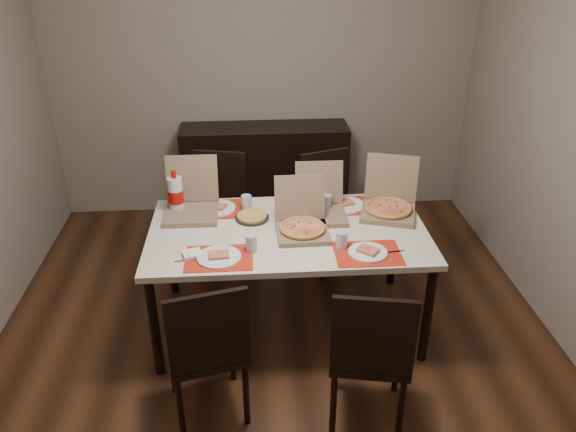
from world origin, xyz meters
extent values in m
cube|color=#462715|center=(0.00, 0.00, -0.01)|extent=(3.80, 4.00, 0.02)
cube|color=gray|center=(0.00, 2.01, 1.30)|extent=(3.80, 0.02, 2.60)
cube|color=black|center=(0.00, 1.78, 0.45)|extent=(1.50, 0.40, 0.90)
cube|color=beige|center=(0.10, 0.15, 0.73)|extent=(1.80, 1.00, 0.04)
cylinder|color=black|center=(-0.74, -0.29, 0.35)|extent=(0.06, 0.06, 0.71)
cylinder|color=black|center=(0.94, -0.29, 0.35)|extent=(0.06, 0.06, 0.71)
cylinder|color=black|center=(-0.74, 0.59, 0.35)|extent=(0.06, 0.06, 0.71)
cylinder|color=black|center=(0.94, 0.59, 0.35)|extent=(0.06, 0.06, 0.71)
cube|color=black|center=(-0.42, -0.60, 0.45)|extent=(0.51, 0.51, 0.04)
cube|color=black|center=(-0.37, -0.78, 0.70)|extent=(0.42, 0.13, 0.46)
cylinder|color=black|center=(-0.55, -0.82, 0.21)|extent=(0.04, 0.04, 0.43)
cylinder|color=black|center=(-0.20, -0.73, 0.21)|extent=(0.04, 0.04, 0.43)
cylinder|color=black|center=(-0.63, -0.47, 0.21)|extent=(0.04, 0.04, 0.43)
cylinder|color=black|center=(-0.28, -0.38, 0.21)|extent=(0.04, 0.04, 0.43)
cube|color=black|center=(0.48, -0.69, 0.45)|extent=(0.49, 0.49, 0.04)
cube|color=black|center=(0.44, -0.88, 0.70)|extent=(0.42, 0.11, 0.46)
cylinder|color=black|center=(0.27, -0.84, 0.21)|extent=(0.04, 0.04, 0.43)
cylinder|color=black|center=(0.62, -0.90, 0.21)|extent=(0.04, 0.04, 0.43)
cylinder|color=black|center=(0.34, -0.48, 0.21)|extent=(0.04, 0.04, 0.43)
cylinder|color=black|center=(0.69, -0.55, 0.21)|extent=(0.04, 0.04, 0.43)
cube|color=black|center=(-0.42, 0.94, 0.45)|extent=(0.50, 0.50, 0.04)
cube|color=black|center=(-0.38, 1.13, 0.70)|extent=(0.42, 0.12, 0.46)
cylinder|color=black|center=(-0.21, 1.08, 0.21)|extent=(0.04, 0.04, 0.43)
cylinder|color=black|center=(-0.56, 1.15, 0.21)|extent=(0.04, 0.04, 0.43)
cylinder|color=black|center=(-0.28, 0.73, 0.21)|extent=(0.04, 0.04, 0.43)
cylinder|color=black|center=(-0.63, 0.80, 0.21)|extent=(0.04, 0.04, 0.43)
cube|color=black|center=(0.51, 0.89, 0.45)|extent=(0.53, 0.53, 0.04)
cube|color=black|center=(0.45, 1.07, 0.70)|extent=(0.41, 0.17, 0.46)
cylinder|color=black|center=(0.62, 1.12, 0.21)|extent=(0.04, 0.04, 0.43)
cylinder|color=black|center=(0.29, 1.00, 0.21)|extent=(0.04, 0.04, 0.43)
cylinder|color=black|center=(0.74, 0.78, 0.21)|extent=(0.04, 0.04, 0.43)
cylinder|color=black|center=(0.40, 0.66, 0.21)|extent=(0.04, 0.04, 0.43)
cube|color=red|center=(-0.34, -0.17, 0.75)|extent=(0.40, 0.30, 0.00)
cylinder|color=white|center=(-0.34, -0.17, 0.76)|extent=(0.26, 0.26, 0.01)
cube|color=#E1B670|center=(-0.34, -0.17, 0.78)|extent=(0.13, 0.10, 0.02)
cylinder|color=#AEB1BA|center=(-0.15, -0.10, 0.81)|extent=(0.07, 0.07, 0.11)
cube|color=#B2B2B7|center=(-0.50, -0.18, 0.75)|extent=(0.20, 0.04, 0.00)
cube|color=white|center=(-0.50, -0.13, 0.76)|extent=(0.13, 0.13, 0.02)
cube|color=red|center=(0.55, -0.18, 0.75)|extent=(0.40, 0.30, 0.00)
cylinder|color=white|center=(0.55, -0.18, 0.76)|extent=(0.24, 0.24, 0.01)
cube|color=#E1B670|center=(0.55, -0.18, 0.78)|extent=(0.15, 0.15, 0.02)
cylinder|color=#AEB1BA|center=(0.41, -0.10, 0.81)|extent=(0.07, 0.07, 0.11)
cube|color=#B2B2B7|center=(0.68, -0.18, 0.75)|extent=(0.20, 0.04, 0.00)
cube|color=red|center=(-0.37, 0.48, 0.75)|extent=(0.40, 0.30, 0.00)
cylinder|color=white|center=(-0.37, 0.48, 0.76)|extent=(0.25, 0.25, 0.01)
cube|color=#E1B670|center=(-0.37, 0.48, 0.78)|extent=(0.15, 0.13, 0.02)
cylinder|color=#AEB1BA|center=(-0.17, 0.45, 0.81)|extent=(0.07, 0.07, 0.11)
cube|color=#B2B2B7|center=(-0.53, 0.51, 0.75)|extent=(0.20, 0.04, 0.00)
cube|color=white|center=(-0.53, 0.52, 0.76)|extent=(0.13, 0.13, 0.02)
cube|color=red|center=(0.52, 0.46, 0.75)|extent=(0.40, 0.30, 0.00)
cylinder|color=white|center=(0.52, 0.46, 0.76)|extent=(0.28, 0.28, 0.01)
cube|color=#E1B670|center=(0.52, 0.46, 0.78)|extent=(0.14, 0.12, 0.02)
cylinder|color=#AEB1BA|center=(0.38, 0.42, 0.81)|extent=(0.07, 0.07, 0.11)
cube|color=#B2B2B7|center=(0.71, 0.46, 0.75)|extent=(0.20, 0.04, 0.00)
cube|color=white|center=(0.10, 0.08, 0.76)|extent=(0.14, 0.13, 0.02)
cube|color=brown|center=(0.18, 0.08, 0.77)|extent=(0.34, 0.34, 0.03)
cube|color=brown|center=(0.18, 0.25, 0.93)|extent=(0.33, 0.08, 0.30)
cylinder|color=#E1B670|center=(0.18, 0.08, 0.79)|extent=(0.29, 0.29, 0.02)
cube|color=brown|center=(0.79, 0.32, 0.77)|extent=(0.44, 0.44, 0.04)
cube|color=brown|center=(0.84, 0.49, 0.95)|extent=(0.36, 0.18, 0.32)
cylinder|color=#E1B670|center=(0.79, 0.32, 0.79)|extent=(0.38, 0.38, 0.02)
cube|color=brown|center=(-0.54, 0.40, 0.77)|extent=(0.36, 0.36, 0.04)
cube|color=brown|center=(-0.54, 0.57, 0.95)|extent=(0.36, 0.08, 0.32)
cube|color=brown|center=(0.33, 0.31, 0.77)|extent=(0.33, 0.33, 0.03)
cube|color=brown|center=(0.33, 0.47, 0.93)|extent=(0.33, 0.08, 0.30)
cylinder|color=black|center=(-0.14, 0.32, 0.76)|extent=(0.23, 0.23, 0.01)
cylinder|color=gold|center=(-0.14, 0.32, 0.77)|extent=(0.20, 0.20, 0.02)
imported|color=white|center=(0.21, 0.37, 0.76)|extent=(0.15, 0.15, 0.03)
cylinder|color=silver|center=(-0.65, 0.45, 0.88)|extent=(0.10, 0.10, 0.26)
cylinder|color=#AA0B07|center=(-0.65, 0.45, 0.87)|extent=(0.10, 0.10, 0.09)
cylinder|color=#AA0B07|center=(-0.65, 0.45, 1.03)|extent=(0.03, 0.03, 0.05)
camera|label=1|loc=(-0.13, -3.02, 2.52)|focal=35.00mm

